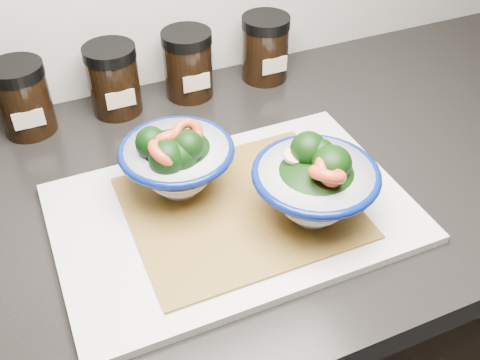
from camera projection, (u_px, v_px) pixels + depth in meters
name	position (u px, v px, depth m)	size (l,w,h in m)	color
countertop	(173.00, 209.00, 0.77)	(3.50, 0.60, 0.04)	black
cutting_board	(233.00, 213.00, 0.73)	(0.45, 0.30, 0.01)	beige
bamboo_mat	(240.00, 207.00, 0.72)	(0.28, 0.24, 0.00)	olive
bowl_left	(176.00, 161.00, 0.71)	(0.15, 0.15, 0.11)	white
bowl_right	(315.00, 183.00, 0.68)	(0.16, 0.16, 0.11)	white
spice_jar_b	(23.00, 98.00, 0.84)	(0.08, 0.08, 0.11)	black
spice_jar_c	(114.00, 80.00, 0.88)	(0.08, 0.08, 0.11)	black
spice_jar_d	(188.00, 64.00, 0.92)	(0.08, 0.08, 0.11)	black
spice_jar_e	(265.00, 48.00, 0.96)	(0.08, 0.08, 0.11)	black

